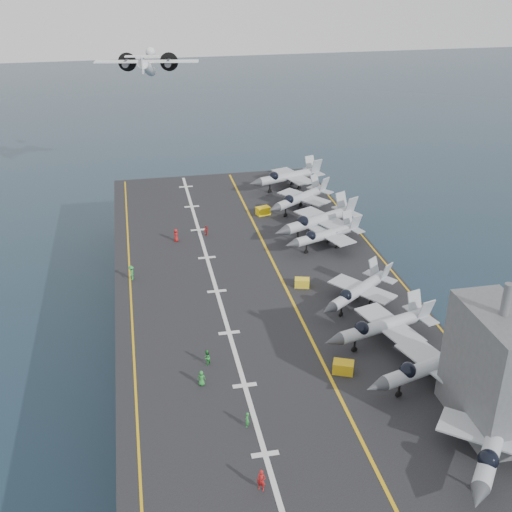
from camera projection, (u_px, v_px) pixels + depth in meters
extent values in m
plane|color=#142135|center=(262.00, 352.00, 88.93)|extent=(500.00, 500.00, 0.00)
cube|color=#56595E|center=(262.00, 322.00, 86.72)|extent=(36.00, 90.00, 10.00)
cube|color=black|center=(262.00, 288.00, 84.41)|extent=(38.00, 92.00, 0.40)
cube|color=gold|center=(284.00, 285.00, 84.84)|extent=(0.35, 90.00, 0.02)
cube|color=silver|center=(217.00, 291.00, 83.25)|extent=(0.50, 90.00, 0.02)
cube|color=gold|center=(131.00, 300.00, 81.31)|extent=(0.25, 90.00, 0.02)
cube|color=gold|center=(394.00, 274.00, 87.57)|extent=(0.25, 90.00, 0.02)
imported|color=#268C33|center=(202.00, 378.00, 65.42)|extent=(1.09, 0.81, 1.68)
imported|color=#268C33|center=(247.00, 420.00, 59.82)|extent=(1.01, 1.15, 1.60)
imported|color=#268C33|center=(207.00, 358.00, 68.57)|extent=(1.18, 1.28, 1.77)
imported|color=green|center=(131.00, 273.00, 85.71)|extent=(1.10, 1.39, 2.03)
imported|color=#B52426|center=(206.00, 230.00, 98.67)|extent=(1.17, 1.13, 1.64)
imported|color=#B21919|center=(176.00, 235.00, 96.66)|extent=(1.06, 1.35, 1.98)
imported|color=#B21919|center=(261.00, 480.00, 52.83)|extent=(1.47, 1.32, 2.04)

